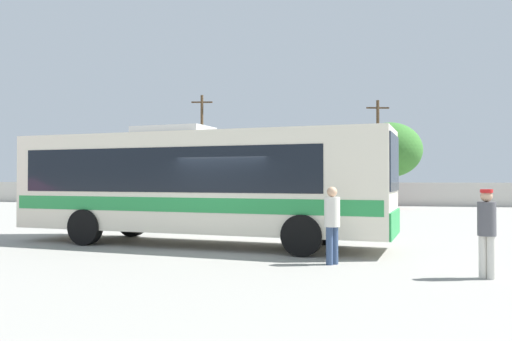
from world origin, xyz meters
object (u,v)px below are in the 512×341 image
Objects in this scene: parked_car_second_red at (181,195)px; roadside_tree_midleft at (343,161)px; parked_car_third_silver at (258,196)px; utility_pole_far at (202,146)px; parked_car_rightmost_red at (360,196)px; attendant_by_bus_door at (332,221)px; passenger_waiting_on_apron at (487,228)px; utility_pole_near at (378,149)px; roadside_tree_midright at (389,150)px; roadside_tree_left at (215,153)px; parked_car_leftmost_dark_blue at (91,194)px; coach_bus_cream_green at (195,181)px.

roadside_tree_midleft reaches higher than parked_car_second_red.
utility_pole_far is at bearing 129.49° from parked_car_third_silver.
utility_pole_far reaches higher than parked_car_rightmost_red.
attendant_by_bus_door is 1.01× the size of passenger_waiting_on_apron.
passenger_waiting_on_apron is at bearing -19.09° from attendant_by_bus_door.
utility_pole_far is (-14.58, 0.15, 0.47)m from utility_pole_near.
utility_pole_far reaches higher than utility_pole_near.
utility_pole_near is at bearing 80.18° from parked_car_rightmost_red.
utility_pole_far is 15.89m from roadside_tree_midright.
roadside_tree_midleft is (11.46, -2.57, -0.86)m from roadside_tree_left.
roadside_tree_left reaches higher than passenger_waiting_on_apron.
parked_car_leftmost_dark_blue is 10.49m from utility_pole_far.
parked_car_leftmost_dark_blue is at bearing -159.86° from utility_pole_near.
parked_car_leftmost_dark_blue is 0.94× the size of roadside_tree_midleft.
parked_car_second_red is at bearing -87.09° from roadside_tree_left.
parked_car_rightmost_red is at bearing -102.16° from roadside_tree_midright.
parked_car_third_silver is at bearing -122.95° from roadside_tree_midleft.
attendant_by_bus_door is 23.33m from parked_car_third_silver.
roadside_tree_left is (-8.47, 30.29, 2.40)m from coach_bus_cream_green.
parked_car_leftmost_dark_blue is (-14.80, 19.99, -1.06)m from coach_bus_cream_green.
roadside_tree_midleft reaches higher than parked_car_third_silver.
roadside_tree_midleft is (5.22, 8.05, 2.64)m from parked_car_third_silver.
roadside_tree_midleft is at bearing 83.84° from coach_bus_cream_green.
roadside_tree_midright is (3.76, 3.00, 0.97)m from roadside_tree_midleft.
parked_car_second_red is at bearing -83.23° from utility_pole_far.
parked_car_third_silver is at bearing -50.51° from utility_pole_far.
roadside_tree_midright is (15.22, 0.43, 0.11)m from roadside_tree_left.
passenger_waiting_on_apron is 0.38× the size of parked_car_rightmost_red.
parked_car_third_silver is 9.95m from roadside_tree_midleft.
attendant_by_bus_door is 0.36× the size of roadside_tree_midleft.
passenger_waiting_on_apron is at bearing -82.37° from roadside_tree_midleft.
utility_pole_far is at bearing 96.77° from parked_car_second_red.
coach_bus_cream_green is 2.36× the size of roadside_tree_midleft.
parked_car_rightmost_red is 0.68× the size of roadside_tree_midright.
attendant_by_bus_door reaches higher than passenger_waiting_on_apron.
passenger_waiting_on_apron is 0.38× the size of parked_car_leftmost_dark_blue.
coach_bus_cream_green is at bearing -102.40° from roadside_tree_midright.
passenger_waiting_on_apron is 28.51m from parked_car_second_red.
roadside_tree_midleft is (-2.76, 0.19, -0.85)m from utility_pole_near.
passenger_waiting_on_apron is at bearing -68.08° from parked_car_third_silver.
coach_bus_cream_green reaches higher than parked_car_third_silver.
parked_car_rightmost_red is (4.44, 19.99, -1.06)m from coach_bus_cream_green.
coach_bus_cream_green is 1.26× the size of utility_pole_far.
utility_pole_far is 11.90m from roadside_tree_midleft.
roadside_tree_left is (6.33, 10.30, 3.47)m from parked_car_leftmost_dark_blue.
parked_car_leftmost_dark_blue is 1.12× the size of parked_car_third_silver.
attendant_by_bus_door is 0.19× the size of utility_pole_far.
roadside_tree_midleft is at bearing 100.65° from parked_car_rightmost_red.
utility_pole_far reaches higher than roadside_tree_midright.
parked_car_leftmost_dark_blue is 0.68× the size of roadside_tree_midright.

